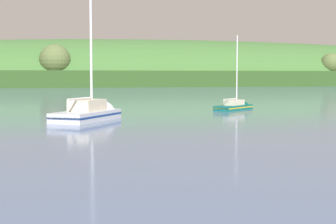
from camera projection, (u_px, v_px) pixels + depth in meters
name	position (u px, v px, depth m)	size (l,w,h in m)	color
far_shoreline_hill	(154.00, 84.00, 218.37)	(549.89, 118.57, 39.25)	#27431B
sailboat_near_mooring	(237.00, 108.00, 62.08)	(6.88, 5.80, 10.10)	#0F564C
sailboat_midwater_white	(92.00, 115.00, 48.11)	(8.23, 9.24, 15.83)	#ADB2BC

